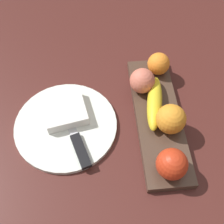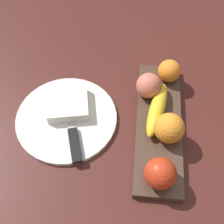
# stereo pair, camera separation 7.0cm
# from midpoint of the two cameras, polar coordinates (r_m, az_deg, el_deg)

# --- Properties ---
(ground_plane) EXTENTS (2.40, 2.40, 0.00)m
(ground_plane) POSITION_cam_midpoint_polar(r_m,az_deg,el_deg) (0.73, 5.62, -4.17)
(ground_plane) COLOR #4B201B
(fruit_tray) EXTENTS (0.37, 0.11, 0.02)m
(fruit_tray) POSITION_cam_midpoint_polar(r_m,az_deg,el_deg) (0.74, 6.34, -1.28)
(fruit_tray) COLOR #4A3529
(fruit_tray) RESTS_ON ground_plane
(apple) EXTENTS (0.07, 0.07, 0.07)m
(apple) POSITION_cam_midpoint_polar(r_m,az_deg,el_deg) (0.63, 8.59, -10.34)
(apple) COLOR red
(apple) RESTS_ON fruit_tray
(banana) EXTENTS (0.17, 0.07, 0.04)m
(banana) POSITION_cam_midpoint_polar(r_m,az_deg,el_deg) (0.73, 5.68, 1.61)
(banana) COLOR yellow
(banana) RESTS_ON fruit_tray
(orange_near_apple) EXTENTS (0.07, 0.07, 0.07)m
(orange_near_apple) POSITION_cam_midpoint_polar(r_m,az_deg,el_deg) (0.68, 8.69, -1.62)
(orange_near_apple) COLOR orange
(orange_near_apple) RESTS_ON fruit_tray
(orange_near_banana) EXTENTS (0.06, 0.06, 0.06)m
(orange_near_banana) POSITION_cam_midpoint_polar(r_m,az_deg,el_deg) (0.80, 6.65, 9.22)
(orange_near_banana) COLOR orange
(orange_near_banana) RESTS_ON fruit_tray
(peach) EXTENTS (0.07, 0.07, 0.07)m
(peach) POSITION_cam_midpoint_polar(r_m,az_deg,el_deg) (0.75, 3.33, 5.95)
(peach) COLOR #D76F58
(peach) RESTS_ON fruit_tray
(dinner_plate) EXTENTS (0.26, 0.26, 0.01)m
(dinner_plate) POSITION_cam_midpoint_polar(r_m,az_deg,el_deg) (0.74, -11.71, -2.81)
(dinner_plate) COLOR white
(dinner_plate) RESTS_ON ground_plane
(folded_napkin) EXTENTS (0.12, 0.12, 0.03)m
(folded_napkin) POSITION_cam_midpoint_polar(r_m,az_deg,el_deg) (0.74, -11.91, 0.10)
(folded_napkin) COLOR white
(folded_napkin) RESTS_ON dinner_plate
(knife) EXTENTS (0.18, 0.07, 0.01)m
(knife) POSITION_cam_midpoint_polar(r_m,az_deg,el_deg) (0.70, -9.43, -6.75)
(knife) COLOR silver
(knife) RESTS_ON dinner_plate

